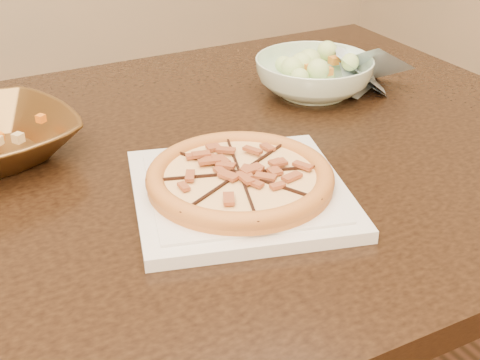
{
  "coord_description": "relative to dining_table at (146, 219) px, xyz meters",
  "views": [
    {
      "loc": [
        -0.21,
        -0.79,
        1.22
      ],
      "look_at": [
        0.17,
        -0.08,
        0.78
      ],
      "focal_mm": 50.0,
      "sensor_mm": 36.0,
      "label": 1
    }
  ],
  "objects": [
    {
      "name": "salad",
      "position": [
        0.4,
        0.13,
        0.18
      ],
      "size": [
        0.11,
        0.11,
        0.04
      ],
      "color": "#B7DE7C",
      "rests_on": "salad_bowl"
    },
    {
      "name": "cling_film",
      "position": [
        0.51,
        0.12,
        0.12
      ],
      "size": [
        0.16,
        0.13,
        0.05
      ],
      "primitive_type": null,
      "rotation": [
        0.0,
        0.0,
        0.01
      ],
      "color": "#ACC1CD",
      "rests_on": "dining_table"
    },
    {
      "name": "salad_bowl",
      "position": [
        0.4,
        0.13,
        0.13
      ],
      "size": [
        0.26,
        0.26,
        0.07
      ],
      "primitive_type": "imported",
      "rotation": [
        0.0,
        0.0,
        0.21
      ],
      "color": "silver",
      "rests_on": "dining_table"
    },
    {
      "name": "plate",
      "position": [
        0.09,
        -0.15,
        0.1
      ],
      "size": [
        0.36,
        0.36,
        0.02
      ],
      "color": "silver",
      "rests_on": "dining_table"
    },
    {
      "name": "dining_table",
      "position": [
        0.0,
        0.0,
        0.0
      ],
      "size": [
        1.52,
        0.98,
        0.75
      ],
      "color": "black",
      "rests_on": "floor"
    },
    {
      "name": "pizza",
      "position": [
        0.09,
        -0.15,
        0.13
      ],
      "size": [
        0.26,
        0.26,
        0.03
      ],
      "color": "orange",
      "rests_on": "plate"
    }
  ]
}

